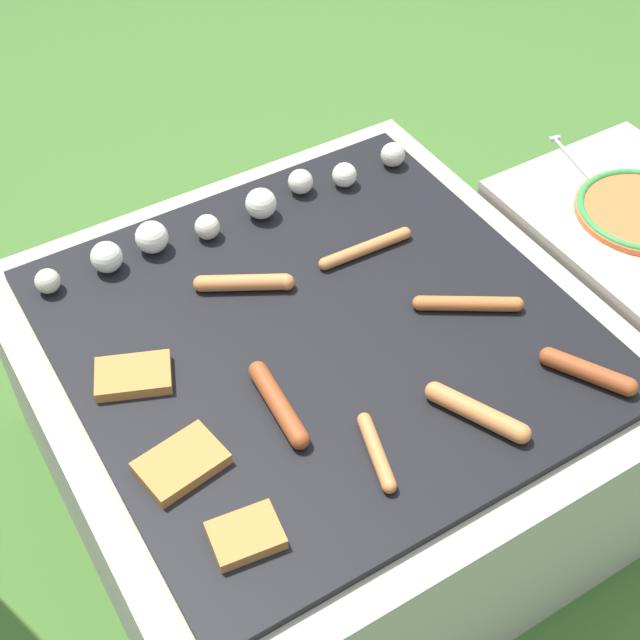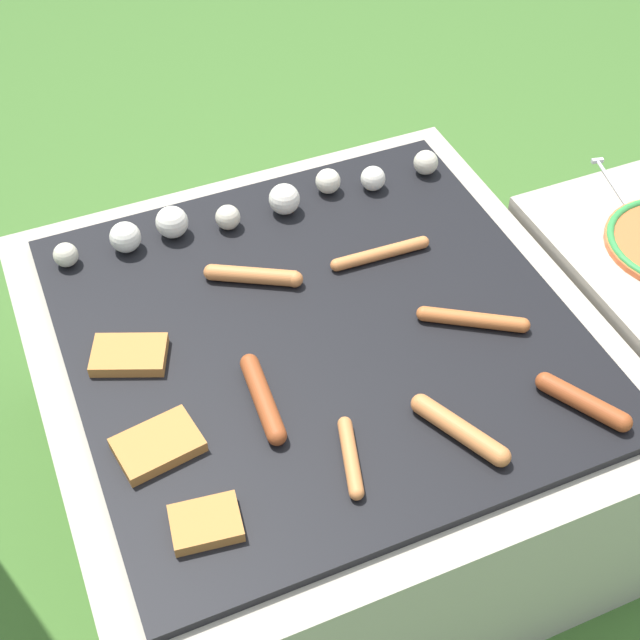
{
  "view_description": "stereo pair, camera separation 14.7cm",
  "coord_description": "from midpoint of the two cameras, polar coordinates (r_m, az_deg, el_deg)",
  "views": [
    {
      "loc": [
        -0.53,
        -0.86,
        1.55
      ],
      "look_at": [
        0.0,
        0.0,
        0.48
      ],
      "focal_mm": 50.0,
      "sensor_mm": 36.0,
      "label": 1
    },
    {
      "loc": [
        -0.39,
        -0.93,
        1.55
      ],
      "look_at": [
        0.0,
        0.0,
        0.48
      ],
      "focal_mm": 50.0,
      "sensor_mm": 36.0,
      "label": 2
    }
  ],
  "objects": [
    {
      "name": "ground_plane",
      "position": [
        1.85,
        2.31,
        -10.35
      ],
      "size": [
        14.0,
        14.0,
        0.0
      ],
      "primitive_type": "plane",
      "color": "#3D6628"
    },
    {
      "name": "sausage_mid_right",
      "position": [
        1.37,
        -0.62,
        -5.2
      ],
      "size": [
        0.04,
        0.18,
        0.03
      ],
      "color": "#93421E",
      "rests_on": "grill"
    },
    {
      "name": "sausage_front_right",
      "position": [
        1.36,
        12.03,
        -7.06
      ],
      "size": [
        0.09,
        0.16,
        0.03
      ],
      "color": "#C6753D",
      "rests_on": "grill"
    },
    {
      "name": "sausage_back_right",
      "position": [
        1.61,
        6.51,
        4.13
      ],
      "size": [
        0.19,
        0.03,
        0.02
      ],
      "color": "#C6753D",
      "rests_on": "grill"
    },
    {
      "name": "bread_slice_right",
      "position": [
        1.45,
        -9.31,
        -2.37
      ],
      "size": [
        0.14,
        0.12,
        0.02
      ],
      "color": "#B27033",
      "rests_on": "grill"
    },
    {
      "name": "bread_slice_center",
      "position": [
        1.33,
        -7.23,
        -8.12
      ],
      "size": [
        0.13,
        0.1,
        0.02
      ],
      "color": "#B27033",
      "rests_on": "grill"
    },
    {
      "name": "grill",
      "position": [
        1.66,
        2.54,
        -6.08
      ],
      "size": [
        0.93,
        0.93,
        0.46
      ],
      "color": "#A89E8C",
      "rests_on": "ground_plane"
    },
    {
      "name": "sausage_back_center",
      "position": [
        1.55,
        -1.56,
        2.73
      ],
      "size": [
        0.16,
        0.1,
        0.03
      ],
      "color": "#C6753D",
      "rests_on": "grill"
    },
    {
      "name": "sausage_front_center",
      "position": [
        1.31,
        5.21,
        -8.93
      ],
      "size": [
        0.06,
        0.14,
        0.02
      ],
      "color": "#C6753D",
      "rests_on": "grill"
    },
    {
      "name": "bread_slice_left",
      "position": [
        1.25,
        -3.93,
        -13.05
      ],
      "size": [
        0.11,
        0.08,
        0.02
      ],
      "color": "#B27033",
      "rests_on": "grill"
    },
    {
      "name": "sausage_mid_left",
      "position": [
        1.44,
        19.32,
        -5.12
      ],
      "size": [
        0.09,
        0.14,
        0.03
      ],
      "color": "#93421E",
      "rests_on": "grill"
    },
    {
      "name": "mushroom_row",
      "position": [
        1.67,
        -2.15,
        7.13
      ],
      "size": [
        0.76,
        0.08,
        0.06
      ],
      "color": "beige",
      "rests_on": "grill"
    },
    {
      "name": "sausage_back_left",
      "position": [
        1.51,
        12.52,
        -0.11
      ],
      "size": [
        0.16,
        0.11,
        0.03
      ],
      "color": "#B7602D",
      "rests_on": "grill"
    },
    {
      "name": "fork_utensil",
      "position": [
        1.87,
        20.6,
        7.76
      ],
      "size": [
        0.06,
        0.22,
        0.01
      ],
      "color": "silver",
      "rests_on": "side_ledge"
    }
  ]
}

